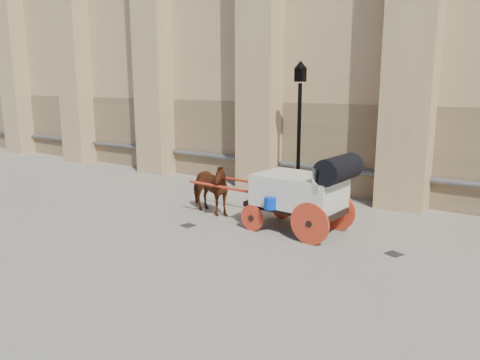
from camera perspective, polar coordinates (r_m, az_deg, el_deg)
The scene contains 6 objects.
ground at distance 13.25m, azimuth -2.42°, elevation -4.27°, with size 90.00×90.00×0.00m, color gray.
horse at distance 13.21m, azimuth -3.94°, elevation -0.96°, with size 0.81×1.78×1.50m, color maroon.
carriage at distance 11.56m, azimuth 7.83°, elevation -1.20°, with size 4.66×1.68×2.01m.
street_lamp at distance 14.82m, azimuth 7.22°, elevation 6.47°, with size 0.40×0.40×4.32m.
drain_grate_near at distance 12.34m, azimuth -6.36°, elevation -5.52°, with size 0.32×0.32×0.01m, color black.
drain_grate_far at distance 10.83m, azimuth 18.26°, elevation -8.56°, with size 0.32×0.32×0.01m, color black.
Camera 1 is at (7.68, -10.16, 3.67)m, focal length 35.00 mm.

